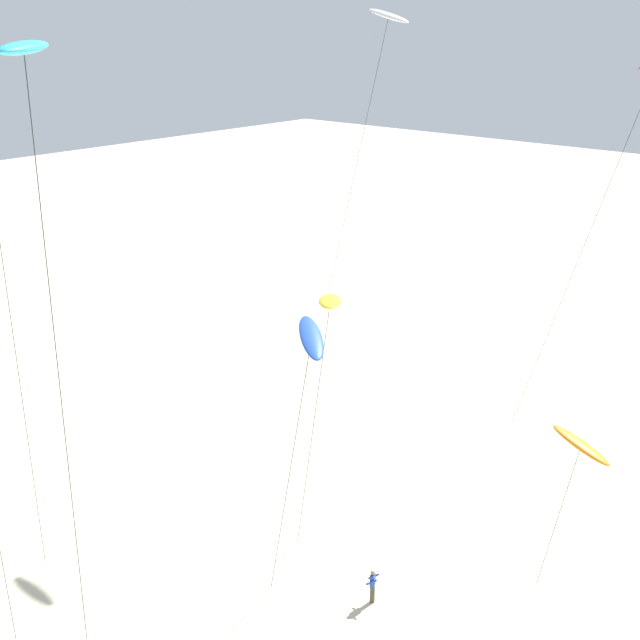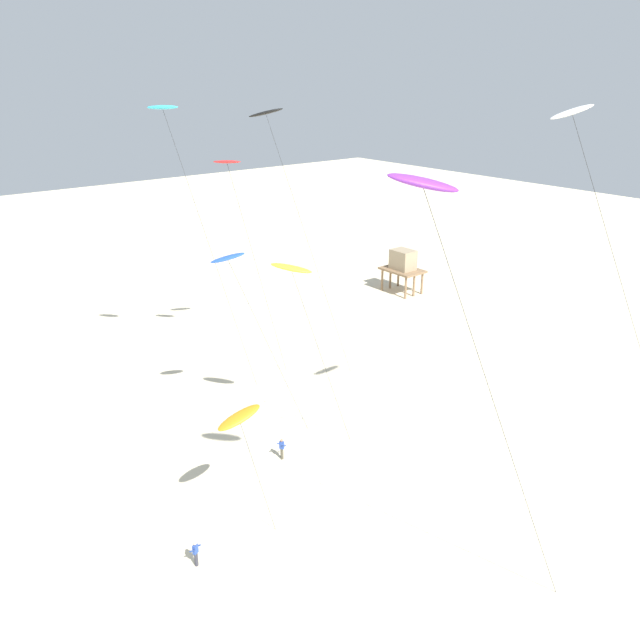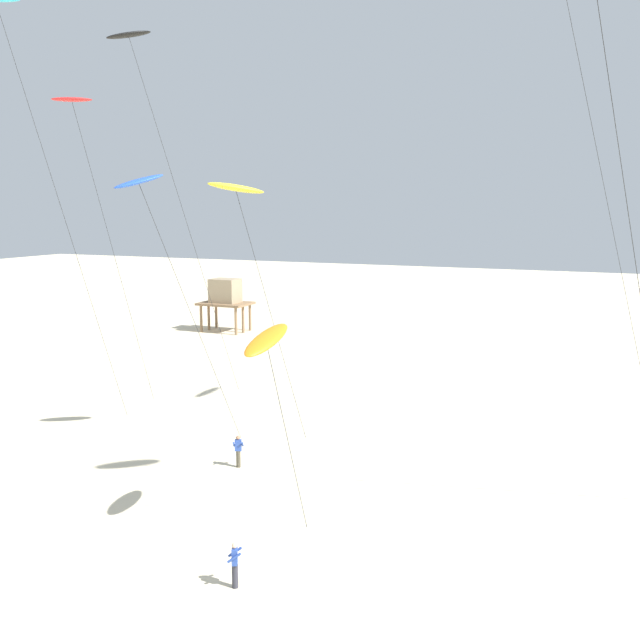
{
  "view_description": "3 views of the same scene",
  "coord_description": "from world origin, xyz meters",
  "px_view_note": "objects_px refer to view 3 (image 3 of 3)",
  "views": [
    {
      "loc": [
        -27.81,
        -11.65,
        24.98
      ],
      "look_at": [
        -1.5,
        11.19,
        12.2
      ],
      "focal_mm": 47.41,
      "sensor_mm": 36.0,
      "label": 1
    },
    {
      "loc": [
        30.84,
        -16.48,
        26.84
      ],
      "look_at": [
        0.7,
        7.94,
        11.82
      ],
      "focal_mm": 36.32,
      "sensor_mm": 36.0,
      "label": 2
    },
    {
      "loc": [
        15.31,
        -23.65,
        13.27
      ],
      "look_at": [
        0.73,
        9.69,
        7.47
      ],
      "focal_mm": 40.58,
      "sensor_mm": 36.0,
      "label": 3
    }
  ],
  "objects_px": {
    "stilt_house": "(225,295)",
    "kite_flyer_middle": "(235,564)",
    "kite_red": "(73,104)",
    "kite_yellow": "(236,189)",
    "kite_flyer_nearest": "(238,450)",
    "kite_blue": "(140,184)",
    "kite_black": "(130,40)",
    "kite_orange": "(267,340)"
  },
  "relations": [
    {
      "from": "kite_yellow",
      "to": "stilt_house",
      "type": "relative_size",
      "value": 2.59
    },
    {
      "from": "kite_black",
      "to": "stilt_house",
      "type": "xyz_separation_m",
      "value": [
        -10.01,
        27.19,
        -19.48
      ]
    },
    {
      "from": "kite_red",
      "to": "kite_blue",
      "type": "bearing_deg",
      "value": -32.55
    },
    {
      "from": "kite_orange",
      "to": "kite_flyer_middle",
      "type": "bearing_deg",
      "value": -80.67
    },
    {
      "from": "stilt_house",
      "to": "kite_flyer_middle",
      "type": "bearing_deg",
      "value": -58.7
    },
    {
      "from": "kite_blue",
      "to": "kite_orange",
      "type": "relative_size",
      "value": 1.7
    },
    {
      "from": "kite_blue",
      "to": "kite_black",
      "type": "xyz_separation_m",
      "value": [
        -6.55,
        8.16,
        9.05
      ]
    },
    {
      "from": "kite_orange",
      "to": "kite_flyer_nearest",
      "type": "distance_m",
      "value": 11.11
    },
    {
      "from": "kite_flyer_middle",
      "to": "kite_flyer_nearest",
      "type": "bearing_deg",
      "value": 119.43
    },
    {
      "from": "kite_orange",
      "to": "kite_black",
      "type": "bearing_deg",
      "value": 139.98
    },
    {
      "from": "kite_blue",
      "to": "kite_flyer_middle",
      "type": "distance_m",
      "value": 19.68
    },
    {
      "from": "kite_black",
      "to": "kite_flyer_middle",
      "type": "xyz_separation_m",
      "value": [
        17.3,
        -17.73,
        -22.47
      ]
    },
    {
      "from": "kite_red",
      "to": "kite_flyer_middle",
      "type": "relative_size",
      "value": 11.88
    },
    {
      "from": "kite_orange",
      "to": "kite_flyer_nearest",
      "type": "xyz_separation_m",
      "value": [
        -5.21,
        6.61,
        -7.25
      ]
    },
    {
      "from": "kite_flyer_nearest",
      "to": "kite_orange",
      "type": "bearing_deg",
      "value": -51.73
    },
    {
      "from": "kite_blue",
      "to": "stilt_house",
      "type": "bearing_deg",
      "value": 115.1
    },
    {
      "from": "kite_blue",
      "to": "kite_flyer_middle",
      "type": "height_order",
      "value": "kite_blue"
    },
    {
      "from": "kite_yellow",
      "to": "stilt_house",
      "type": "distance_m",
      "value": 40.03
    },
    {
      "from": "kite_blue",
      "to": "kite_red",
      "type": "bearing_deg",
      "value": 147.45
    },
    {
      "from": "kite_yellow",
      "to": "kite_black",
      "type": "bearing_deg",
      "value": 152.15
    },
    {
      "from": "kite_blue",
      "to": "kite_red",
      "type": "relative_size",
      "value": 0.75
    },
    {
      "from": "kite_blue",
      "to": "kite_red",
      "type": "distance_m",
      "value": 12.22
    },
    {
      "from": "kite_yellow",
      "to": "kite_blue",
      "type": "bearing_deg",
      "value": -147.51
    },
    {
      "from": "kite_black",
      "to": "kite_orange",
      "type": "relative_size",
      "value": 2.74
    },
    {
      "from": "kite_orange",
      "to": "kite_flyer_nearest",
      "type": "height_order",
      "value": "kite_orange"
    },
    {
      "from": "kite_black",
      "to": "kite_flyer_middle",
      "type": "distance_m",
      "value": 33.45
    },
    {
      "from": "kite_yellow",
      "to": "kite_flyer_nearest",
      "type": "bearing_deg",
      "value": -63.76
    },
    {
      "from": "kite_yellow",
      "to": "stilt_house",
      "type": "xyz_separation_m",
      "value": [
        -20.6,
        32.78,
        -10.18
      ]
    },
    {
      "from": "kite_blue",
      "to": "kite_red",
      "type": "height_order",
      "value": "kite_red"
    },
    {
      "from": "kite_blue",
      "to": "kite_black",
      "type": "bearing_deg",
      "value": 128.75
    },
    {
      "from": "kite_red",
      "to": "kite_orange",
      "type": "height_order",
      "value": "kite_red"
    },
    {
      "from": "kite_flyer_middle",
      "to": "kite_blue",
      "type": "bearing_deg",
      "value": 138.34
    },
    {
      "from": "kite_black",
      "to": "kite_orange",
      "type": "xyz_separation_m",
      "value": [
        16.69,
        -14.02,
        -15.23
      ]
    },
    {
      "from": "kite_flyer_middle",
      "to": "kite_red",
      "type": "bearing_deg",
      "value": 142.31
    },
    {
      "from": "kite_blue",
      "to": "kite_flyer_middle",
      "type": "xyz_separation_m",
      "value": [
        10.75,
        -9.57,
        -13.42
      ]
    },
    {
      "from": "kite_blue",
      "to": "kite_flyer_nearest",
      "type": "distance_m",
      "value": 14.32
    },
    {
      "from": "kite_orange",
      "to": "stilt_house",
      "type": "xyz_separation_m",
      "value": [
        -26.71,
        41.2,
        -4.25
      ]
    },
    {
      "from": "kite_flyer_nearest",
      "to": "kite_flyer_middle",
      "type": "bearing_deg",
      "value": -60.57
    },
    {
      "from": "kite_red",
      "to": "kite_flyer_middle",
      "type": "xyz_separation_m",
      "value": [
        20.12,
        -15.54,
        -18.51
      ]
    },
    {
      "from": "kite_red",
      "to": "kite_flyer_nearest",
      "type": "distance_m",
      "value": 23.96
    },
    {
      "from": "kite_yellow",
      "to": "kite_flyer_nearest",
      "type": "relative_size",
      "value": 8.7
    },
    {
      "from": "kite_black",
      "to": "kite_yellow",
      "type": "relative_size",
      "value": 1.66
    }
  ]
}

